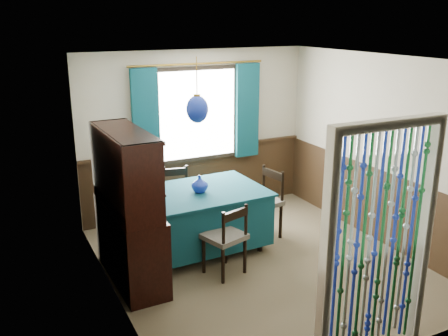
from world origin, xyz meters
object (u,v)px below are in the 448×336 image
bowl_shelf (139,185)px  chair_far (176,199)px  chair_right (263,202)px  pendant_lamp (197,109)px  dining_table (199,216)px  vase_table (200,185)px  sideboard (129,230)px  vase_sideboard (127,192)px  chair_near (226,238)px  chair_left (129,233)px

bowl_shelf → chair_far: bearing=56.0°
chair_right → pendant_lamp: 1.67m
dining_table → vase_table: vase_table is taller
sideboard → bowl_shelf: 0.70m
dining_table → vase_sideboard: vase_sideboard is taller
bowl_shelf → sideboard: bearing=101.7°
chair_near → chair_left: (-0.97, 0.69, -0.02)m
chair_far → chair_near: bearing=106.4°
chair_left → bowl_shelf: 0.99m
dining_table → chair_right: (0.97, -0.00, 0.04)m
vase_sideboard → vase_table: bearing=5.8°
chair_left → vase_table: (0.95, 0.03, 0.46)m
chair_far → sideboard: (-0.95, -1.04, 0.12)m
chair_near → vase_table: (-0.02, 0.71, 0.44)m
chair_left → vase_table: 1.06m
vase_table → bowl_shelf: size_ratio=0.86×
chair_left → bowl_shelf: (-0.01, -0.59, 0.80)m
chair_near → sideboard: 1.12m
sideboard → pendant_lamp: pendant_lamp is taller
chair_near → sideboard: bearing=143.0°
chair_right → vase_sideboard: bearing=84.5°
dining_table → chair_near: chair_near is taller
chair_far → vase_table: size_ratio=4.60×
chair_far → pendant_lamp: pendant_lamp is taller
chair_right → vase_table: (-0.96, -0.03, 0.40)m
chair_far → pendant_lamp: (0.07, -0.67, 1.38)m
dining_table → pendant_lamp: (-0.00, 0.00, 1.41)m
sideboard → vase_table: (1.02, 0.33, 0.30)m
chair_right → bowl_shelf: bearing=99.4°
dining_table → chair_left: chair_left is taller
chair_near → chair_far: (-0.09, 1.42, 0.02)m
sideboard → bowl_shelf: (0.06, -0.29, 0.63)m
dining_table → bowl_shelf: bowl_shelf is taller
chair_near → chair_right: (0.94, 0.75, 0.04)m
chair_near → bowl_shelf: bowl_shelf is taller
chair_right → bowl_shelf: 2.16m
bowl_shelf → chair_right: bearing=18.7°
chair_left → sideboard: 0.35m
chair_right → vase_sideboard: vase_sideboard is taller
chair_near → pendant_lamp: bearing=74.9°
dining_table → chair_near: size_ratio=1.95×
chair_far → chair_right: size_ratio=0.96×
chair_near → chair_far: chair_far is taller
chair_near → vase_sideboard: bearing=131.1°
dining_table → vase_table: 0.45m
chair_near → pendant_lamp: size_ratio=1.10×
sideboard → chair_near: bearing=-21.7°
dining_table → vase_table: size_ratio=8.56×
chair_right → dining_table: bearing=80.4°
dining_table → vase_sideboard: bearing=-174.0°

